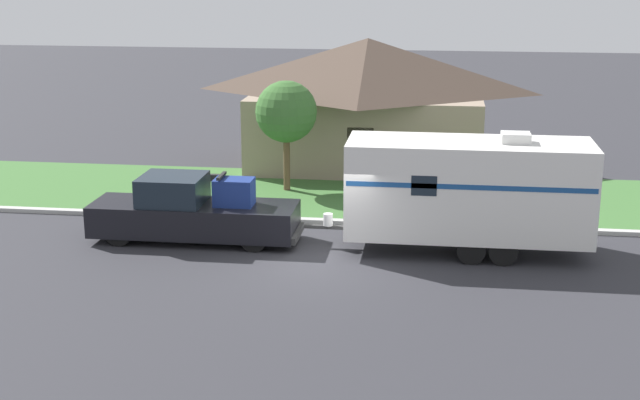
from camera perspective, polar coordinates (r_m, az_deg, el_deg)
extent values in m
plane|color=#2D2D33|center=(24.99, 0.50, -4.01)|extent=(120.00, 120.00, 0.00)
cube|color=#ADADA8|center=(28.52, 1.43, -1.42)|extent=(80.00, 0.30, 0.14)
cube|color=#3D6B33|center=(32.03, 2.14, 0.34)|extent=(80.00, 7.00, 0.03)
cube|color=gray|center=(36.65, 3.02, 4.61)|extent=(9.15, 6.23, 2.99)
pyramid|color=#4C3D33|center=(36.27, 3.08, 8.61)|extent=(9.89, 6.73, 2.16)
cube|color=#4C3828|center=(33.73, 2.58, 2.91)|extent=(1.00, 0.06, 2.10)
cylinder|color=black|center=(26.99, -12.75, -2.04)|extent=(0.80, 0.28, 0.80)
cylinder|color=black|center=(28.38, -11.69, -1.12)|extent=(0.80, 0.28, 0.80)
cylinder|color=black|center=(25.88, -4.25, -2.44)|extent=(0.80, 0.28, 0.80)
cylinder|color=black|center=(27.33, -3.60, -1.46)|extent=(0.80, 0.28, 0.80)
cube|color=black|center=(27.34, -10.63, -1.07)|extent=(3.60, 1.91, 0.93)
cube|color=#19232D|center=(26.92, -9.41, 0.68)|extent=(1.87, 1.75, 0.83)
cube|color=black|center=(26.55, -4.29, -1.33)|extent=(2.56, 1.91, 0.93)
cube|color=#333333|center=(26.42, -1.42, -2.17)|extent=(0.12, 1.72, 0.20)
cube|color=navy|center=(26.44, -5.52, 0.51)|extent=(1.15, 0.80, 0.80)
cube|color=black|center=(26.41, -6.33, 1.55)|extent=(0.10, 0.88, 0.08)
cylinder|color=black|center=(25.10, 9.65, -3.19)|extent=(0.79, 0.22, 0.79)
cylinder|color=black|center=(27.14, 9.52, -1.78)|extent=(0.79, 0.22, 0.79)
cylinder|color=black|center=(25.16, 11.65, -3.26)|extent=(0.79, 0.22, 0.79)
cylinder|color=black|center=(27.19, 11.36, -1.84)|extent=(0.79, 0.22, 0.79)
cube|color=silver|center=(25.71, 9.47, 0.73)|extent=(6.90, 2.42, 2.73)
cube|color=navy|center=(24.45, 9.59, 0.80)|extent=(6.76, 0.01, 0.14)
cube|color=#383838|center=(26.24, 0.37, -1.74)|extent=(1.29, 0.12, 0.10)
cylinder|color=silver|center=(26.16, 0.52, -1.26)|extent=(0.28, 0.28, 0.36)
cube|color=silver|center=(25.46, 12.42, 3.91)|extent=(0.80, 0.68, 0.28)
cube|color=#19232D|center=(24.43, 6.67, 0.90)|extent=(0.70, 0.01, 0.56)
cylinder|color=brown|center=(30.03, -6.84, 0.25)|extent=(0.09, 0.09, 1.06)
cube|color=black|center=(29.87, -6.88, 1.44)|extent=(0.48, 0.20, 0.22)
cylinder|color=brown|center=(32.43, -2.14, 2.40)|extent=(0.24, 0.24, 2.09)
sphere|color=#38662D|center=(32.07, -2.18, 5.68)|extent=(2.22, 2.22, 2.22)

